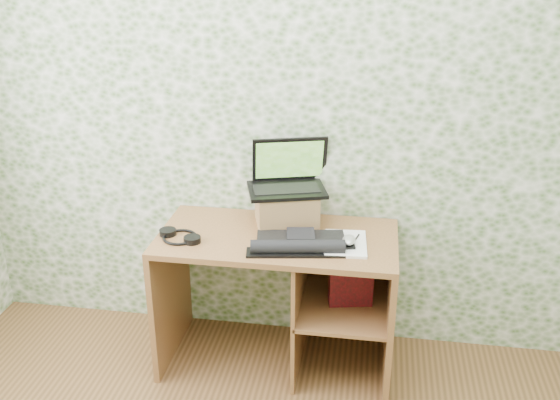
% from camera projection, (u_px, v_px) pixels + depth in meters
% --- Properties ---
extents(wall_back, '(3.50, 0.00, 3.50)m').
position_uv_depth(wall_back, '(287.00, 113.00, 3.20)').
color(wall_back, silver).
rests_on(wall_back, ground).
extents(desk, '(1.20, 0.60, 0.75)m').
position_uv_depth(desk, '(293.00, 281.00, 3.25)').
color(desk, brown).
rests_on(desk, floor).
extents(riser, '(0.37, 0.33, 0.18)m').
position_uv_depth(riser, '(287.00, 208.00, 3.22)').
color(riser, olive).
rests_on(riser, desk).
extents(laptop, '(0.45, 0.38, 0.26)m').
position_uv_depth(laptop, '(288.00, 177.00, 3.20)').
color(laptop, black).
rests_on(laptop, riser).
extents(keyboard, '(0.50, 0.31, 0.07)m').
position_uv_depth(keyboard, '(299.00, 243.00, 3.00)').
color(keyboard, black).
rests_on(keyboard, desk).
extents(headphones, '(0.23, 0.23, 0.03)m').
position_uv_depth(headphones, '(180.00, 237.00, 3.10)').
color(headphones, black).
rests_on(headphones, desk).
extents(notepad, '(0.22, 0.30, 0.01)m').
position_uv_depth(notepad, '(346.00, 243.00, 3.04)').
color(notepad, white).
rests_on(notepad, desk).
extents(mouse, '(0.08, 0.11, 0.03)m').
position_uv_depth(mouse, '(349.00, 242.00, 3.00)').
color(mouse, silver).
rests_on(mouse, notepad).
extents(pen, '(0.04, 0.13, 0.01)m').
position_uv_depth(pen, '(355.00, 240.00, 3.05)').
color(pen, black).
rests_on(pen, notepad).
extents(red_box, '(0.23, 0.11, 0.27)m').
position_uv_depth(red_box, '(351.00, 281.00, 3.16)').
color(red_box, maroon).
rests_on(red_box, desk).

